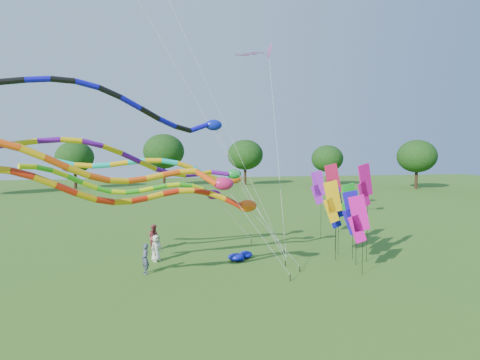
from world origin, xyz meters
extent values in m
plane|color=#315D18|center=(0.00, 0.00, 0.00)|extent=(160.00, 160.00, 0.00)
cylinder|color=#382314|center=(39.03, 43.14, 1.14)|extent=(0.50, 0.50, 2.28)
ellipsoid|color=#11360E|center=(39.03, 43.14, 4.11)|extent=(4.81, 4.81, 4.09)
cylinder|color=#382314|center=(24.44, 47.69, 1.75)|extent=(0.50, 0.50, 3.49)
ellipsoid|color=#11360E|center=(24.44, 47.69, 6.30)|extent=(7.37, 7.37, 6.27)
cylinder|color=#382314|center=(11.55, 53.71, 1.09)|extent=(0.50, 0.50, 2.17)
ellipsoid|color=#11360E|center=(11.55, 53.71, 3.92)|extent=(4.58, 4.58, 3.90)
cylinder|color=#382314|center=(-2.78, 55.48, 1.39)|extent=(0.50, 0.50, 2.79)
ellipsoid|color=#11360E|center=(-2.78, 55.48, 5.04)|extent=(5.89, 5.89, 5.01)
cylinder|color=#382314|center=(-16.64, 51.63, 1.75)|extent=(0.50, 0.50, 3.50)
ellipsoid|color=#11360E|center=(-16.64, 51.63, 6.33)|extent=(7.40, 7.40, 6.29)
cylinder|color=black|center=(2.70, 2.39, 0.15)|extent=(0.05, 0.05, 0.30)
cylinder|color=silver|center=(1.20, 2.03, 1.97)|extent=(0.02, 0.02, 4.56)
ellipsoid|color=#FA520D|center=(-0.29, 1.67, 3.65)|extent=(0.93, 0.60, 0.60)
cylinder|color=red|center=(-1.01, 1.59, 3.84)|extent=(0.27, 0.27, 0.84)
cylinder|color=#E0A10B|center=(-1.76, 1.60, 4.17)|extent=(0.27, 0.27, 0.80)
cylinder|color=red|center=(-2.50, 1.56, 4.39)|extent=(0.27, 0.27, 0.75)
cylinder|color=#E0A10B|center=(-3.23, 1.48, 4.46)|extent=(0.27, 0.27, 0.73)
cylinder|color=red|center=(-3.95, 1.34, 4.41)|extent=(0.27, 0.27, 0.74)
cylinder|color=#E0A10B|center=(-4.65, 1.12, 4.29)|extent=(0.27, 0.27, 0.75)
cylinder|color=red|center=(-5.33, 0.85, 4.17)|extent=(0.27, 0.27, 0.75)
cylinder|color=#E0A10B|center=(-6.00, 0.52, 4.14)|extent=(0.27, 0.27, 0.75)
cylinder|color=red|center=(-6.67, 0.17, 4.24)|extent=(0.27, 0.27, 0.77)
cylinder|color=#E0A10B|center=(-7.33, -0.19, 4.48)|extent=(0.27, 0.27, 0.81)
cylinder|color=red|center=(-8.00, -0.53, 4.81)|extent=(0.27, 0.27, 0.83)
cylinder|color=#E0A10B|center=(-8.67, -0.83, 5.16)|extent=(0.27, 0.27, 0.81)
cylinder|color=red|center=(-9.37, -1.08, 5.45)|extent=(0.27, 0.27, 0.77)
cylinder|color=black|center=(1.71, 1.09, 0.15)|extent=(0.05, 0.05, 0.30)
cylinder|color=silver|center=(0.01, 0.70, 2.57)|extent=(0.02, 0.02, 5.76)
ellipsoid|color=#CB1652|center=(-1.69, 0.30, 4.85)|extent=(0.90, 0.58, 0.58)
cylinder|color=#F14A0C|center=(-2.45, 0.39, 5.13)|extent=(0.26, 0.26, 1.06)
cylinder|color=#F3A80C|center=(-3.24, 0.49, 5.40)|extent=(0.26, 0.26, 0.74)
cylinder|color=#F14A0C|center=(-3.96, 0.31, 5.33)|extent=(0.26, 0.26, 0.75)
cylinder|color=#F3A80C|center=(-4.67, 0.07, 5.20)|extent=(0.26, 0.26, 0.76)
cylinder|color=#F14A0C|center=(-5.36, -0.23, 5.11)|extent=(0.26, 0.26, 0.76)
cylinder|color=#F3A80C|center=(-6.04, -0.57, 5.11)|extent=(0.26, 0.26, 0.77)
cylinder|color=#F14A0C|center=(-6.72, -0.92, 5.25)|extent=(0.26, 0.26, 0.80)
cylinder|color=#F3A80C|center=(-7.40, -1.27, 5.52)|extent=(0.26, 0.26, 0.83)
cylinder|color=#F14A0C|center=(-8.09, -1.59, 5.87)|extent=(0.26, 0.26, 0.84)
cylinder|color=#F3A80C|center=(-8.79, -1.86, 6.22)|extent=(0.26, 0.26, 0.82)
cylinder|color=#F14A0C|center=(-9.50, -2.07, 6.49)|extent=(0.26, 0.26, 0.77)
cylinder|color=black|center=(3.00, 5.88, 0.15)|extent=(0.05, 0.05, 0.30)
cylinder|color=silver|center=(1.33, 5.27, 2.65)|extent=(0.02, 0.02, 5.93)
ellipsoid|color=#18882F|center=(-0.35, 4.66, 5.03)|extent=(0.84, 0.54, 0.54)
cylinder|color=#5F0D8F|center=(-1.15, 4.61, 5.09)|extent=(0.24, 0.24, 0.97)
cylinder|color=gold|center=(-2.01, 4.47, 5.10)|extent=(0.24, 0.24, 0.87)
cylinder|color=#5F0D8F|center=(-2.75, 4.03, 5.05)|extent=(0.24, 0.24, 0.87)
cylinder|color=gold|center=(-3.49, 3.56, 5.10)|extent=(0.24, 0.24, 0.88)
cylinder|color=#5F0D8F|center=(-4.22, 3.09, 5.29)|extent=(0.24, 0.24, 0.91)
cylinder|color=gold|center=(-4.96, 2.63, 5.61)|extent=(0.24, 0.24, 0.94)
cylinder|color=#5F0D8F|center=(-5.71, 2.22, 5.98)|extent=(0.24, 0.24, 0.94)
cylinder|color=gold|center=(-6.49, 1.85, 6.35)|extent=(0.24, 0.24, 0.91)
cylinder|color=#5F0D8F|center=(-7.28, 1.56, 6.61)|extent=(0.24, 0.24, 0.88)
cylinder|color=gold|center=(-8.10, 1.32, 6.74)|extent=(0.24, 0.24, 0.86)
cylinder|color=#5F0D8F|center=(-8.94, 1.14, 6.73)|extent=(0.24, 0.24, 0.87)
cylinder|color=gold|center=(-9.80, 1.01, 6.63)|extent=(0.24, 0.24, 0.88)
cylinder|color=#5F0D8F|center=(-10.67, 0.90, 6.51)|extent=(0.24, 0.24, 0.88)
cylinder|color=black|center=(2.29, 3.54, 0.15)|extent=(0.05, 0.05, 0.30)
cylinder|color=silver|center=(0.21, 2.77, 3.90)|extent=(0.02, 0.02, 8.49)
ellipsoid|color=#0B189F|center=(-1.87, 2.00, 7.52)|extent=(0.81, 0.52, 0.52)
cylinder|color=#0E0BB5|center=(-2.60, 1.75, 7.37)|extent=(0.23, 0.23, 0.89)
cylinder|color=black|center=(-3.36, 1.39, 7.30)|extent=(0.23, 0.23, 0.88)
cylinder|color=#0E0BB5|center=(-4.08, 0.93, 7.53)|extent=(0.23, 0.23, 0.91)
cylinder|color=black|center=(-4.81, 0.49, 7.87)|extent=(0.23, 0.23, 0.93)
cylinder|color=#0E0BB5|center=(-5.57, 0.10, 8.25)|extent=(0.23, 0.23, 0.93)
cylinder|color=black|center=(-6.34, -0.23, 8.60)|extent=(0.23, 0.23, 0.89)
cylinder|color=#0E0BB5|center=(-7.13, -0.50, 8.84)|extent=(0.23, 0.23, 0.86)
cylinder|color=black|center=(-7.95, -0.70, 8.94)|extent=(0.23, 0.23, 0.85)
cylinder|color=#0E0BB5|center=(-8.79, -0.86, 8.91)|extent=(0.23, 0.23, 0.86)
cylinder|color=black|center=(-9.64, -0.98, 8.79)|extent=(0.23, 0.23, 0.87)
cylinder|color=black|center=(3.50, 8.35, 0.15)|extent=(0.05, 0.05, 0.30)
cylinder|color=silver|center=(1.86, 7.88, 2.44)|extent=(0.02, 0.02, 5.50)
ellipsoid|color=#EB500D|center=(0.22, 7.41, 4.59)|extent=(0.99, 0.64, 0.64)
cylinder|color=#0BC9B6|center=(-0.49, 7.00, 4.56)|extent=(0.29, 0.29, 0.97)
cylinder|color=#E9A90C|center=(-1.27, 6.52, 4.73)|extent=(0.29, 0.29, 0.98)
cylinder|color=#0BC9B6|center=(-2.10, 6.20, 5.12)|extent=(0.29, 0.29, 0.97)
cylinder|color=#E9A90C|center=(-2.95, 5.96, 5.47)|extent=(0.29, 0.29, 0.93)
cylinder|color=#0BC9B6|center=(-3.82, 5.77, 5.69)|extent=(0.29, 0.29, 0.90)
cylinder|color=#E9A90C|center=(-4.71, 5.65, 5.77)|extent=(0.29, 0.29, 0.90)
cylinder|color=#0BC9B6|center=(-5.60, 5.57, 5.72)|extent=(0.29, 0.29, 0.91)
cylinder|color=#E9A90C|center=(-6.51, 5.51, 5.61)|extent=(0.29, 0.29, 0.92)
cylinder|color=#0BC9B6|center=(-7.41, 5.45, 5.53)|extent=(0.29, 0.29, 0.91)
cylinder|color=#E9A90C|center=(-8.31, 5.36, 5.53)|extent=(0.29, 0.29, 0.90)
cylinder|color=#0BC9B6|center=(-9.20, 5.24, 5.67)|extent=(0.29, 0.29, 0.92)
cylinder|color=#E9A90C|center=(-10.06, 5.05, 5.95)|extent=(0.29, 0.29, 0.95)
cylinder|color=#0BC9B6|center=(-10.91, 4.80, 6.31)|extent=(0.29, 0.29, 0.97)
cylinder|color=#E9A90C|center=(-11.75, 4.48, 6.67)|extent=(0.29, 0.29, 0.96)
cylinder|color=black|center=(1.75, 9.22, 0.15)|extent=(0.05, 0.05, 0.30)
cylinder|color=silver|center=(0.37, 8.58, 1.92)|extent=(0.02, 0.02, 4.47)
ellipsoid|color=#880C72|center=(-1.01, 7.95, 3.55)|extent=(0.94, 0.60, 0.60)
cylinder|color=green|center=(-1.56, 7.40, 3.78)|extent=(0.27, 0.27, 1.03)
cylinder|color=#C3D90B|center=(-2.14, 6.87, 4.13)|extent=(0.27, 0.27, 0.79)
cylinder|color=green|center=(-2.86, 6.64, 4.30)|extent=(0.27, 0.27, 0.76)
cylinder|color=#C3D90B|center=(-3.60, 6.47, 4.32)|extent=(0.27, 0.27, 0.77)
cylinder|color=green|center=(-4.35, 6.32, 4.24)|extent=(0.27, 0.27, 0.78)
cylinder|color=#C3D90B|center=(-5.12, 6.18, 4.11)|extent=(0.27, 0.27, 0.78)
cylinder|color=green|center=(-5.87, 6.04, 4.02)|extent=(0.27, 0.27, 0.77)
cylinder|color=#C3D90B|center=(-6.61, 5.86, 4.04)|extent=(0.27, 0.27, 0.76)
cylinder|color=green|center=(-7.33, 5.63, 4.20)|extent=(0.27, 0.27, 0.78)
cylinder|color=#C3D90B|center=(-8.02, 5.34, 4.48)|extent=(0.27, 0.27, 0.82)
cylinder|color=green|center=(-8.68, 4.98, 4.83)|extent=(0.27, 0.27, 0.84)
cylinder|color=#C3D90B|center=(-9.31, 4.57, 5.18)|extent=(0.27, 0.27, 0.82)
cylinder|color=green|center=(-9.93, 4.12, 5.43)|extent=(0.27, 0.27, 0.79)
cylinder|color=#C3D90B|center=(-10.53, 3.64, 5.55)|extent=(0.27, 0.27, 0.77)
cylinder|color=black|center=(2.50, 4.00, 0.15)|extent=(0.04, 0.04, 0.30)
cylinder|color=silver|center=(-2.00, 3.81, 8.00)|extent=(0.01, 0.01, 17.83)
cylinder|color=black|center=(2.50, 4.00, 0.15)|extent=(0.04, 0.04, 0.30)
cylinder|color=silver|center=(-2.91, 4.04, 11.92)|extent=(0.01, 0.01, 25.64)
cylinder|color=black|center=(2.50, 4.00, 0.15)|extent=(0.04, 0.04, 0.30)
cylinder|color=silver|center=(2.65, 6.38, 6.58)|extent=(0.01, 0.01, 13.44)
cone|color=purple|center=(2.79, 8.76, 12.87)|extent=(1.06, 1.15, 1.20)
cube|color=purple|center=(2.09, 8.76, 12.72)|extent=(0.90, 0.12, 0.04)
cube|color=purple|center=(1.54, 8.76, 12.60)|extent=(0.90, 0.12, 0.04)
cube|color=purple|center=(0.99, 8.76, 12.48)|extent=(0.90, 0.12, 0.04)
cylinder|color=black|center=(6.17, 2.91, 1.91)|extent=(0.02, 0.02, 3.81)
cube|color=#180BA3|center=(5.97, 2.99, 3.21)|extent=(1.10, 0.52, 1.93)
cube|color=#180BA3|center=(5.89, 3.02, 2.41)|extent=(0.96, 0.46, 1.51)
cylinder|color=black|center=(7.11, 9.86, 2.28)|extent=(0.02, 0.02, 4.57)
cube|color=#A11BCE|center=(6.89, 9.88, 3.97)|extent=(1.16, 0.18, 1.93)
cube|color=#A11BCE|center=(6.81, 9.89, 3.17)|extent=(1.01, 0.17, 1.51)
cylinder|color=black|center=(7.06, 3.34, 2.64)|extent=(0.02, 0.02, 5.27)
cube|color=#CA0B79|center=(6.85, 3.28, 4.67)|extent=(1.13, 0.42, 1.93)
cube|color=#CA0B79|center=(6.77, 3.25, 3.87)|extent=(0.98, 0.38, 1.51)
cylinder|color=black|center=(6.40, 6.01, 2.59)|extent=(0.02, 0.02, 5.19)
cube|color=#C2163F|center=(6.18, 6.02, 4.59)|extent=(1.16, 0.13, 1.93)
cube|color=#C2163F|center=(6.10, 6.02, 3.79)|extent=(1.01, 0.12, 1.51)
cylinder|color=black|center=(5.62, 1.24, 1.88)|extent=(0.02, 0.02, 3.76)
cube|color=#E70C9F|center=(5.40, 1.28, 3.16)|extent=(1.15, 0.28, 1.93)
cube|color=#E70C9F|center=(5.32, 1.29, 2.36)|extent=(1.00, 0.25, 1.51)
cylinder|color=black|center=(5.57, 4.19, 2.14)|extent=(0.02, 0.02, 4.28)
cube|color=yellow|center=(5.35, 4.21, 3.68)|extent=(1.16, 0.18, 1.93)
cube|color=yellow|center=(5.27, 4.22, 2.88)|extent=(1.01, 0.17, 1.51)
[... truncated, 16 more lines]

